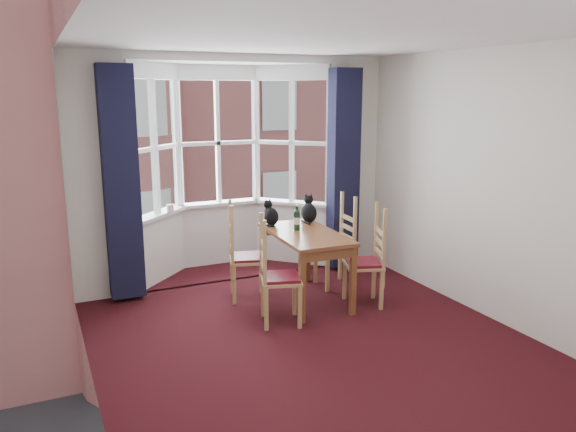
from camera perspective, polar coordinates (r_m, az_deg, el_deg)
floor at (r=5.41m, az=3.28°, el=-13.32°), size 4.50×4.50×0.00m
ceiling at (r=4.89m, az=3.70°, el=17.72°), size 4.50×4.50×0.00m
wall_left at (r=4.41m, az=-20.15°, el=-0.79°), size 0.00×4.50×4.50m
wall_right at (r=6.15m, az=20.20°, el=2.81°), size 0.00×4.50×4.50m
wall_near at (r=3.22m, az=22.74°, el=-5.79°), size 4.00×0.00×4.00m
wall_back_pier_left at (r=6.64m, az=-18.80°, el=3.59°), size 0.70×0.12×2.80m
wall_back_pier_right at (r=7.70m, az=6.48°, el=5.33°), size 0.70×0.12×2.80m
bay_window at (r=7.47m, az=-6.52°, el=5.11°), size 2.76×0.94×2.80m
curtain_left at (r=6.50m, az=-16.58°, el=3.11°), size 0.38×0.22×2.60m
curtain_right at (r=7.43m, az=5.66°, el=4.70°), size 0.38×0.22×2.60m
dining_table at (r=6.35m, az=1.76°, el=-2.68°), size 0.75×1.32×0.80m
chair_left_near at (r=5.79m, az=-1.64°, el=-6.47°), size 0.50×0.52×0.92m
chair_left_far at (r=6.49m, az=-4.94°, el=-4.39°), size 0.50×0.51×0.92m
chair_right_near at (r=6.35m, az=8.46°, el=-4.85°), size 0.52×0.53×0.92m
chair_right_far at (r=6.96m, az=5.41°, el=-3.23°), size 0.43×0.45×0.92m
cat_left at (r=6.65m, az=-1.75°, el=0.09°), size 0.19×0.25×0.32m
cat_right at (r=6.81m, az=2.13°, el=0.48°), size 0.25×0.29×0.34m
wine_bottle at (r=6.41m, az=0.91°, el=-0.31°), size 0.07×0.07×0.29m
candle_tall at (r=7.20m, az=-12.00°, el=0.76°), size 0.06×0.06×0.10m
candle_short at (r=7.24m, az=-11.73°, el=0.81°), size 0.06×0.06×0.09m
street at (r=37.55m, az=-20.45°, el=-1.11°), size 80.00×80.00×0.00m
tenement_building at (r=18.46m, az=-17.69°, el=9.61°), size 18.40×7.80×15.20m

